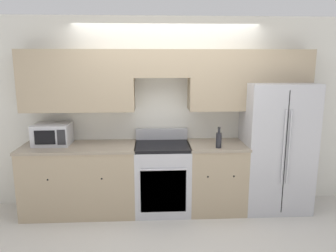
% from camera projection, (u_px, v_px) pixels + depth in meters
% --- Properties ---
extents(ground_plane, '(12.00, 12.00, 0.00)m').
position_uv_depth(ground_plane, '(169.00, 220.00, 4.22)').
color(ground_plane, beige).
extents(wall_back, '(8.00, 0.39, 2.60)m').
position_uv_depth(wall_back, '(167.00, 99.00, 4.48)').
color(wall_back, silver).
rests_on(wall_back, ground_plane).
extents(lower_cabinets_left, '(1.49, 0.64, 0.93)m').
position_uv_depth(lower_cabinets_left, '(80.00, 179.00, 4.37)').
color(lower_cabinets_left, tan).
rests_on(lower_cabinets_left, ground_plane).
extents(lower_cabinets_right, '(0.76, 0.64, 0.93)m').
position_uv_depth(lower_cabinets_right, '(216.00, 177.00, 4.46)').
color(lower_cabinets_right, tan).
rests_on(lower_cabinets_right, ground_plane).
extents(oven_range, '(0.72, 0.65, 1.09)m').
position_uv_depth(oven_range, '(162.00, 177.00, 4.42)').
color(oven_range, '#B7B7BC').
rests_on(oven_range, ground_plane).
extents(refrigerator, '(0.88, 0.79, 1.74)m').
position_uv_depth(refrigerator, '(274.00, 146.00, 4.49)').
color(refrigerator, '#B7B7BC').
rests_on(refrigerator, ground_plane).
extents(microwave, '(0.47, 0.39, 0.28)m').
position_uv_depth(microwave, '(53.00, 134.00, 4.32)').
color(microwave, '#B7B7BC').
rests_on(microwave, lower_cabinets_left).
extents(bottle, '(0.07, 0.07, 0.27)m').
position_uv_depth(bottle, '(219.00, 140.00, 4.16)').
color(bottle, black).
rests_on(bottle, lower_cabinets_right).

